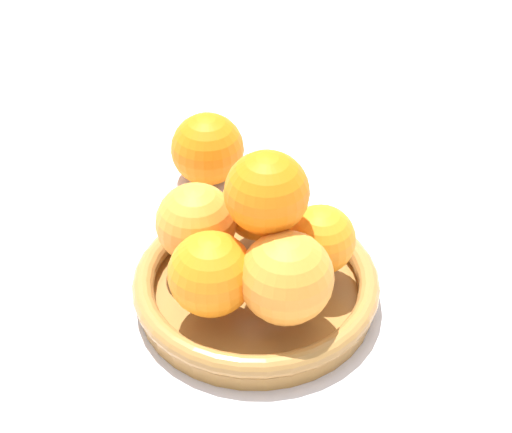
# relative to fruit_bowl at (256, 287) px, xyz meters

# --- Properties ---
(ground_plane) EXTENTS (4.00, 4.00, 0.00)m
(ground_plane) POSITION_rel_fruit_bowl_xyz_m (0.00, 0.00, -0.02)
(ground_plane) COLOR silver
(fruit_bowl) EXTENTS (0.23, 0.23, 0.04)m
(fruit_bowl) POSITION_rel_fruit_bowl_xyz_m (0.00, 0.00, 0.00)
(fruit_bowl) COLOR #A57238
(fruit_bowl) RESTS_ON ground_plane
(orange_pile) EXTENTS (0.19, 0.18, 0.14)m
(orange_pile) POSITION_rel_fruit_bowl_xyz_m (-0.00, 0.00, 0.07)
(orange_pile) COLOR orange
(orange_pile) RESTS_ON fruit_bowl
(stray_orange) EXTENTS (0.08, 0.08, 0.08)m
(stray_orange) POSITION_rel_fruit_bowl_xyz_m (0.20, -0.04, 0.02)
(stray_orange) COLOR orange
(stray_orange) RESTS_ON ground_plane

